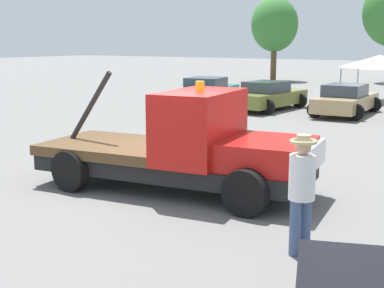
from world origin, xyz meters
name	(u,v)px	position (x,y,z in m)	size (l,w,h in m)	color
ground_plane	(173,189)	(0.00, 0.00, 0.00)	(160.00, 160.00, 0.00)	slate
tow_truck	(188,149)	(0.36, 0.05, 0.93)	(6.21, 2.96, 2.51)	black
person_near_truck	(302,185)	(3.66, -1.88, 1.07)	(0.40, 0.40, 1.82)	#475B84
parked_car_teal	(207,91)	(-7.84, 14.26, 0.65)	(3.01, 4.84, 1.34)	#196670
parked_car_olive	(268,96)	(-4.08, 13.50, 0.65)	(2.62, 4.66, 1.34)	olive
parked_car_tan	(346,100)	(-0.53, 13.77, 0.65)	(2.45, 4.63, 1.34)	tan
canopy_tent_white	(380,62)	(-0.72, 19.99, 2.09)	(3.17, 3.17, 2.44)	#9E9EA3
tree_center	(275,25)	(-11.74, 30.86, 4.44)	(3.70, 3.70, 6.61)	brown
traffic_cone	(298,148)	(1.01, 4.62, 0.25)	(0.40, 0.40, 0.55)	black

